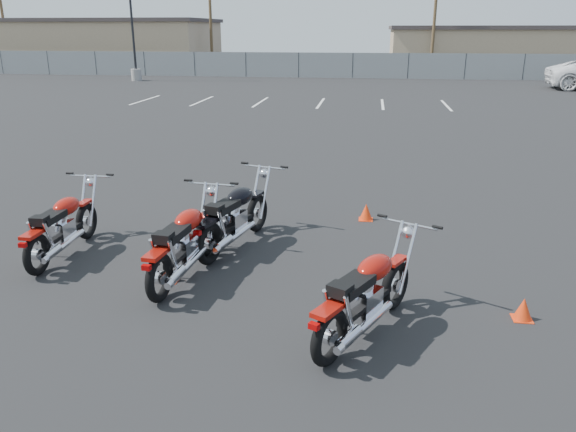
# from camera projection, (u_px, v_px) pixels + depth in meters

# --- Properties ---
(ground) EXTENTS (120.00, 120.00, 0.00)m
(ground) POSITION_uv_depth(u_px,v_px,m) (269.00, 268.00, 8.55)
(ground) COLOR black
(ground) RESTS_ON ground
(motorcycle_front_red) EXTENTS (0.87, 2.24, 1.10)m
(motorcycle_front_red) POSITION_uv_depth(u_px,v_px,m) (63.00, 226.00, 8.89)
(motorcycle_front_red) COLOR black
(motorcycle_front_red) RESTS_ON ground
(motorcycle_second_black) EXTENTS (1.13, 2.38, 1.17)m
(motorcycle_second_black) POSITION_uv_depth(u_px,v_px,m) (235.00, 216.00, 9.24)
(motorcycle_second_black) COLOR black
(motorcycle_second_black) RESTS_ON ground
(motorcycle_third_red) EXTENTS (0.92, 2.38, 1.16)m
(motorcycle_third_red) POSITION_uv_depth(u_px,v_px,m) (184.00, 243.00, 8.10)
(motorcycle_third_red) COLOR black
(motorcycle_third_red) RESTS_ON ground
(motorcycle_rear_red) EXTENTS (1.50, 2.22, 1.14)m
(motorcycle_rear_red) POSITION_uv_depth(u_px,v_px,m) (366.00, 295.00, 6.55)
(motorcycle_rear_red) COLOR black
(motorcycle_rear_red) RESTS_ON ground
(training_cone_near) EXTENTS (0.26, 0.26, 0.31)m
(training_cone_near) POSITION_uv_depth(u_px,v_px,m) (366.00, 212.00, 10.68)
(training_cone_near) COLOR #F6360C
(training_cone_near) RESTS_ON ground
(training_cone_far) EXTENTS (0.24, 0.24, 0.29)m
(training_cone_far) POSITION_uv_depth(u_px,v_px,m) (523.00, 309.00, 7.01)
(training_cone_far) COLOR #F6360C
(training_cone_far) RESTS_ON ground
(training_cone_extra) EXTENTS (0.23, 0.23, 0.28)m
(training_cone_extra) POSITION_uv_depth(u_px,v_px,m) (170.00, 272.00, 8.08)
(training_cone_extra) COLOR #F6360C
(training_cone_extra) RESTS_ON ground
(light_pole_west) EXTENTS (0.80, 0.70, 9.51)m
(light_pole_west) POSITION_uv_depth(u_px,v_px,m) (134.00, 45.00, 38.55)
(light_pole_west) COLOR gray
(light_pole_west) RESTS_ON ground
(chainlink_fence) EXTENTS (80.06, 0.06, 1.80)m
(chainlink_fence) POSITION_uv_depth(u_px,v_px,m) (353.00, 65.00, 41.11)
(chainlink_fence) COLOR slate
(chainlink_fence) RESTS_ON ground
(tan_building_west) EXTENTS (18.40, 10.40, 4.30)m
(tan_building_west) POSITION_uv_depth(u_px,v_px,m) (110.00, 44.00, 50.28)
(tan_building_west) COLOR tan
(tan_building_west) RESTS_ON ground
(tan_building_east) EXTENTS (14.40, 9.40, 3.70)m
(tan_building_east) POSITION_uv_depth(u_px,v_px,m) (474.00, 48.00, 47.89)
(tan_building_east) COLOR tan
(tan_building_east) RESTS_ON ground
(utility_pole_a) EXTENTS (1.80, 0.24, 9.00)m
(utility_pole_a) POSITION_uv_depth(u_px,v_px,m) (2.00, 14.00, 47.75)
(utility_pole_a) COLOR #4D3923
(utility_pole_a) RESTS_ON ground
(utility_pole_b) EXTENTS (1.80, 0.24, 9.00)m
(utility_pole_b) POSITION_uv_depth(u_px,v_px,m) (210.00, 13.00, 46.24)
(utility_pole_b) COLOR #4D3923
(utility_pole_b) RESTS_ON ground
(utility_pole_c) EXTENTS (1.80, 0.24, 9.00)m
(utility_pole_c) POSITION_uv_depth(u_px,v_px,m) (435.00, 12.00, 42.85)
(utility_pole_c) COLOR #4D3923
(utility_pole_c) RESTS_ON ground
(parking_line_stripes) EXTENTS (15.12, 4.00, 0.01)m
(parking_line_stripes) POSITION_uv_depth(u_px,v_px,m) (290.00, 103.00, 27.66)
(parking_line_stripes) COLOR silver
(parking_line_stripes) RESTS_ON ground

